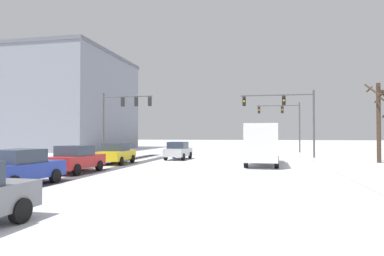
{
  "coord_description": "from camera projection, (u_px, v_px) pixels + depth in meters",
  "views": [
    {
      "loc": [
        5.37,
        -4.18,
        2.24
      ],
      "look_at": [
        0.0,
        21.68,
        2.8
      ],
      "focal_mm": 31.28,
      "sensor_mm": 36.0,
      "label": 1
    }
  ],
  "objects": [
    {
      "name": "wheel_track_left_lane",
      "position": [
        71.0,
        169.0,
        21.67
      ],
      "size": [
        0.99,
        34.08,
        0.01
      ],
      "primitive_type": "cube",
      "color": "#4C4C51",
      "rests_on": "ground"
    },
    {
      "name": "wheel_track_center",
      "position": [
        106.0,
        170.0,
        21.17
      ],
      "size": [
        1.07,
        34.08,
        0.01
      ],
      "primitive_type": "cube",
      "color": "#4C4C51",
      "rests_on": "ground"
    },
    {
      "name": "bare_tree_sidewalk_far",
      "position": [
        379.0,
        117.0,
        27.06
      ],
      "size": [
        1.95,
        1.97,
        6.47
      ],
      "color": "#423023",
      "rests_on": "ground"
    },
    {
      "name": "car_silver_lead",
      "position": [
        178.0,
        151.0,
        30.74
      ],
      "size": [
        1.94,
        4.15,
        1.62
      ],
      "color": "#B7BABF",
      "rests_on": "ground"
    },
    {
      "name": "car_yellow_cab_second",
      "position": [
        117.0,
        153.0,
        25.95
      ],
      "size": [
        1.99,
        4.18,
        1.62
      ],
      "color": "yellow",
      "rests_on": "ground"
    },
    {
      "name": "car_red_third",
      "position": [
        76.0,
        159.0,
        19.86
      ],
      "size": [
        1.9,
        4.13,
        1.62
      ],
      "color": "red",
      "rests_on": "ground"
    },
    {
      "name": "box_truck_delivery",
      "position": [
        262.0,
        143.0,
        24.92
      ],
      "size": [
        2.45,
        7.45,
        3.02
      ],
      "color": "slate",
      "rests_on": "ground"
    },
    {
      "name": "traffic_signal_near_left",
      "position": [
        123.0,
        110.0,
        33.39
      ],
      "size": [
        5.21,
        0.49,
        6.5
      ],
      "color": "#47474C",
      "rests_on": "ground"
    },
    {
      "name": "traffic_signal_far_right",
      "position": [
        285.0,
        117.0,
        43.55
      ],
      "size": [
        5.51,
        0.6,
        6.5
      ],
      "color": "#47474C",
      "rests_on": "ground"
    },
    {
      "name": "office_building_far_left_block",
      "position": [
        44.0,
        103.0,
        52.97
      ],
      "size": [
        24.22,
        19.99,
        14.61
      ],
      "color": "gray",
      "rests_on": "ground"
    },
    {
      "name": "traffic_signal_near_right",
      "position": [
        287.0,
        110.0,
        31.96
      ],
      "size": [
        6.94,
        0.46,
        6.5
      ],
      "color": "#47474C",
      "rests_on": "ground"
    },
    {
      "name": "car_blue_fourth",
      "position": [
        20.0,
        168.0,
        14.61
      ],
      "size": [
        2.02,
        4.19,
        1.62
      ],
      "color": "#233899",
      "rests_on": "ground"
    },
    {
      "name": "wheel_track_right_lane",
      "position": [
        79.0,
        170.0,
        21.55
      ],
      "size": [
        0.93,
        34.08,
        0.01
      ],
      "primitive_type": "cube",
      "color": "#4C4C51",
      "rests_on": "ground"
    }
  ]
}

